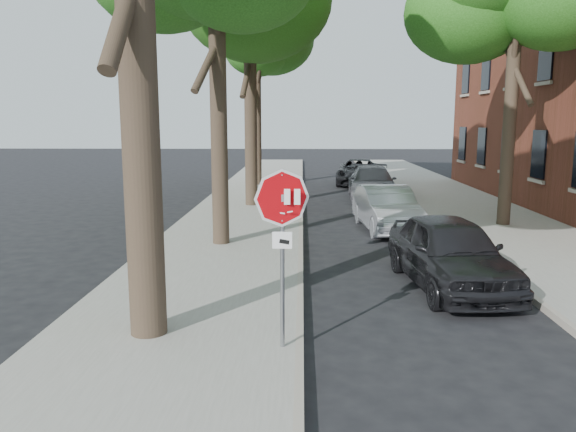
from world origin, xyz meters
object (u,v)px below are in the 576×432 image
at_px(stop_sign, 282,224).
at_px(car_c, 372,183).
at_px(car_b, 387,209).
at_px(car_d, 359,172).
at_px(tree_far, 256,42).
at_px(car_a, 450,252).

height_order(stop_sign, car_c, stop_sign).
distance_m(car_b, car_d, 12.64).
xyz_separation_m(car_c, car_d, (0.00, 5.70, -0.04)).
height_order(tree_far, car_b, tree_far).
distance_m(stop_sign, car_a, 4.95).
bearing_deg(car_a, tree_far, 100.99).
relative_size(tree_far, car_d, 1.94).
relative_size(tree_far, car_c, 1.92).
height_order(stop_sign, car_a, stop_sign).
bearing_deg(car_a, stop_sign, -139.21).
height_order(car_a, car_b, car_a).
distance_m(stop_sign, car_d, 22.42).
relative_size(tree_far, car_b, 2.24).
relative_size(car_c, car_d, 1.01).
bearing_deg(car_a, car_b, 87.94).
xyz_separation_m(stop_sign, tree_far, (-2.02, 21.14, 5.26)).
relative_size(car_b, car_d, 0.87).
distance_m(tree_far, car_d, 8.49).
distance_m(stop_sign, car_b, 10.02).
bearing_deg(car_d, car_b, -84.53).
distance_m(car_a, car_d, 18.65).
bearing_deg(tree_far, stop_sign, -84.54).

